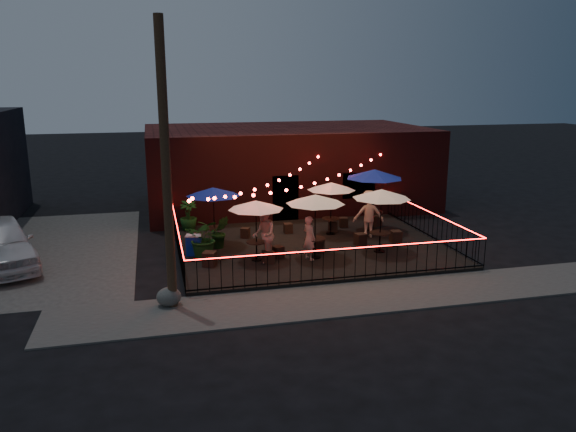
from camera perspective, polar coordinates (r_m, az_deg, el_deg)
name	(u,v)px	position (r m, az deg, el deg)	size (l,w,h in m)	color
ground	(325,265)	(19.94, 3.82, -4.94)	(110.00, 110.00, 0.00)	black
patio	(310,247)	(21.74, 2.23, -3.13)	(10.00, 8.00, 0.15)	black
sidewalk	(358,298)	(17.05, 7.14, -8.23)	(18.00, 2.50, 0.05)	#3E3C39
brick_building	(286,166)	(29.12, -0.17, 5.07)	(14.00, 8.00, 4.00)	#350F0E
utility_pole	(166,169)	(15.58, -12.28, 4.67)	(0.26, 0.26, 8.00)	#352415
fence_front	(345,264)	(17.93, 5.78, -4.90)	(10.00, 0.04, 1.04)	black
fence_left	(178,241)	(20.80, -11.13, -2.47)	(0.04, 8.00, 1.04)	black
fence_right	(429,224)	(23.41, 14.10, -0.81)	(0.04, 8.00, 1.04)	black
festoon_lights	(286,187)	(20.62, -0.18, 2.95)	(10.02, 8.72, 1.32)	red
cafe_table_0	(256,206)	(19.44, -3.28, 1.04)	(2.02, 2.02, 2.15)	black
cafe_table_1	(213,193)	(21.35, -7.62, 2.38)	(2.42, 2.42, 2.26)	black
cafe_table_2	(315,200)	(19.65, 2.80, 1.62)	(2.75, 2.75, 2.31)	black
cafe_table_3	(331,187)	(22.83, 4.43, 2.96)	(2.50, 2.50, 2.16)	black
cafe_table_4	(382,195)	(20.62, 9.49, 2.14)	(2.58, 2.58, 2.35)	black
cafe_table_5	(374,175)	(23.54, 8.77, 4.17)	(2.39, 2.39, 2.61)	black
bistro_chair_0	(210,259)	(19.40, -7.97, -4.34)	(0.42, 0.42, 0.50)	black
bistro_chair_1	(268,257)	(19.54, -2.00, -4.19)	(0.36, 0.36, 0.43)	black
bistro_chair_2	(197,238)	(22.09, -9.23, -2.25)	(0.35, 0.35, 0.42)	black
bistro_chair_3	(245,233)	(22.70, -4.35, -1.71)	(0.34, 0.34, 0.40)	black
bistro_chair_4	(278,252)	(20.15, -1.02, -3.65)	(0.35, 0.35, 0.41)	black
bistro_chair_5	(319,245)	(20.80, 3.14, -3.00)	(0.41, 0.41, 0.49)	black
bistro_chair_6	(288,228)	(23.32, 0.00, -1.24)	(0.34, 0.34, 0.40)	black
bistro_chair_7	(333,226)	(23.61, 4.57, -1.05)	(0.37, 0.37, 0.44)	black
bistro_chair_8	(360,239)	(21.78, 7.36, -2.37)	(0.39, 0.39, 0.46)	black
bistro_chair_9	(396,237)	(22.35, 10.90, -2.07)	(0.40, 0.40, 0.47)	black
bistro_chair_10	(343,222)	(24.37, 5.64, -0.64)	(0.35, 0.35, 0.42)	black
bistro_chair_11	(376,221)	(24.76, 8.98, -0.49)	(0.37, 0.37, 0.44)	black
patron_a	(309,238)	(19.77, 2.17, -2.24)	(0.58, 0.38, 1.58)	#DAB190
patron_b	(264,235)	(19.47, -2.47, -1.89)	(0.96, 0.75, 1.97)	#D7A28D
patron_c	(369,214)	(22.79, 8.19, 0.22)	(1.24, 0.71, 1.91)	#E2AC8F
potted_shrub_a	(205,238)	(20.24, -8.45, -2.20)	(1.30, 1.12, 1.44)	#1B3C0D
potted_shrub_b	(220,232)	(21.32, -6.91, -1.62)	(0.68, 0.55, 1.24)	#0C340A
potted_shrub_c	(188,215)	(24.05, -10.10, 0.08)	(0.72, 0.72, 1.28)	#123610
cooler	(194,245)	(20.62, -9.52, -2.92)	(0.65, 0.54, 0.76)	#112DAB
boulder	(169,297)	(16.58, -12.01, -8.03)	(0.80, 0.68, 0.62)	#464541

